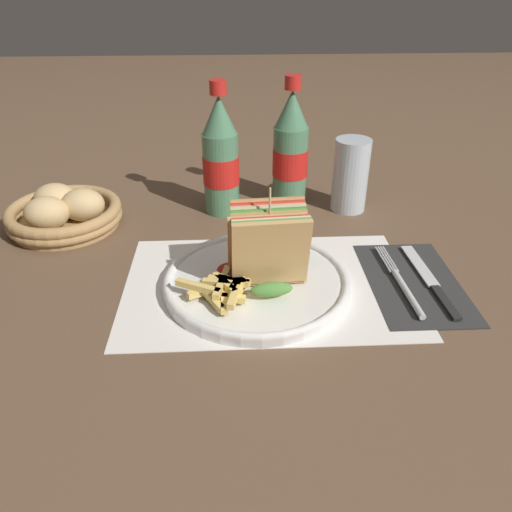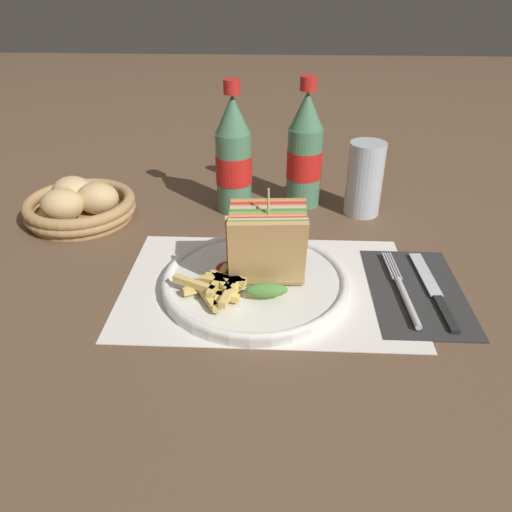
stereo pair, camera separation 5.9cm
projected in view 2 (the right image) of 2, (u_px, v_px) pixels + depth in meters
ground_plane at (267, 287)px, 0.72m from camera, size 4.00×4.00×0.00m
placemat at (266, 285)px, 0.73m from camera, size 0.42×0.28×0.00m
plate_main at (255, 281)px, 0.72m from camera, size 0.27×0.27×0.02m
club_sandwich at (265, 248)px, 0.68m from camera, size 0.11×0.10×0.14m
fries_pile at (222, 284)px, 0.68m from camera, size 0.11×0.11×0.02m
ketchup_blob at (230, 269)px, 0.71m from camera, size 0.04×0.04×0.01m
napkin at (416, 290)px, 0.71m from camera, size 0.13×0.22×0.00m
fork at (404, 294)px, 0.69m from camera, size 0.02×0.19×0.01m
knife at (433, 289)px, 0.71m from camera, size 0.02×0.19×0.00m
coke_bottle_near at (234, 158)px, 0.89m from camera, size 0.07×0.07×0.24m
coke_bottle_far at (305, 153)px, 0.92m from camera, size 0.07×0.07×0.24m
glass_near at (364, 184)px, 0.90m from camera, size 0.07×0.07×0.13m
bread_basket at (80, 205)px, 0.90m from camera, size 0.20×0.20×0.07m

